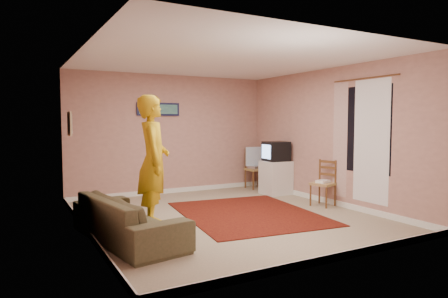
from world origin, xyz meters
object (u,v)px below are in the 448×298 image
tv_cabinet (276,178)px  crt_tv (276,151)px  chair_a (256,164)px  chair_b (323,178)px  sofa (128,218)px  person (153,161)px

tv_cabinet → crt_tv: size_ratio=1.37×
tv_cabinet → chair_a: chair_a is taller
tv_cabinet → chair_b: (0.05, -1.42, 0.16)m
crt_tv → chair_a: (0.03, 0.84, -0.37)m
crt_tv → chair_b: bearing=-83.1°
tv_cabinet → sofa: (-3.75, -1.82, -0.06)m
crt_tv → chair_b: size_ratio=1.10×
crt_tv → sofa: bearing=-149.4°
crt_tv → person: 3.47m
crt_tv → sofa: crt_tv is taller
crt_tv → sofa: size_ratio=0.26×
tv_cabinet → sofa: bearing=-154.1°
chair_a → sofa: (-3.78, -2.67, -0.27)m
sofa → person: (0.53, 0.51, 0.69)m
person → sofa: bearing=153.0°
tv_cabinet → chair_b: 1.43m
chair_b → person: person is taller
crt_tv → person: (-3.21, -1.32, 0.05)m
sofa → person: size_ratio=1.03×
chair_a → chair_b: bearing=-89.9°
sofa → tv_cabinet: bearing=-73.7°
chair_a → person: bearing=-146.8°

